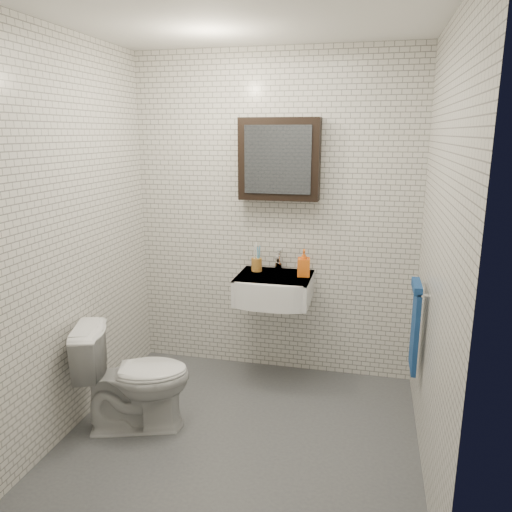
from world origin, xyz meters
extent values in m
cube|color=#45474C|center=(0.00, 0.00, 0.01)|extent=(2.20, 2.00, 0.01)
cube|color=silver|center=(0.00, 1.00, 1.25)|extent=(2.20, 0.02, 2.50)
cube|color=silver|center=(0.00, -1.00, 1.25)|extent=(2.20, 0.02, 2.50)
cube|color=silver|center=(-1.10, 0.00, 1.25)|extent=(0.02, 2.00, 2.50)
cube|color=silver|center=(1.10, 0.00, 1.25)|extent=(0.02, 2.00, 2.50)
cube|color=white|center=(0.00, 0.00, 2.50)|extent=(2.20, 2.00, 0.02)
cube|color=white|center=(0.05, 0.78, 0.75)|extent=(0.55, 0.45, 0.20)
cylinder|color=silver|center=(0.05, 0.80, 0.84)|extent=(0.31, 0.31, 0.02)
cylinder|color=silver|center=(0.05, 0.80, 0.85)|extent=(0.04, 0.04, 0.01)
cube|color=white|center=(0.05, 0.78, 0.84)|extent=(0.55, 0.45, 0.01)
cylinder|color=silver|center=(0.05, 0.94, 0.88)|extent=(0.06, 0.06, 0.06)
cylinder|color=silver|center=(0.05, 0.94, 0.94)|extent=(0.03, 0.03, 0.08)
cylinder|color=silver|center=(0.05, 0.88, 0.97)|extent=(0.02, 0.12, 0.02)
cube|color=silver|center=(0.05, 0.97, 0.99)|extent=(0.02, 0.09, 0.01)
cube|color=black|center=(0.05, 0.93, 1.70)|extent=(0.60, 0.14, 0.60)
cube|color=#3F444C|center=(0.05, 0.85, 1.70)|extent=(0.49, 0.01, 0.49)
cylinder|color=silver|center=(1.06, 0.35, 0.95)|extent=(0.02, 0.30, 0.02)
cylinder|color=silver|center=(1.08, 0.48, 0.95)|extent=(0.04, 0.02, 0.02)
cylinder|color=silver|center=(1.08, 0.22, 0.95)|extent=(0.04, 0.02, 0.02)
cube|color=#1F5490|center=(1.05, 0.35, 0.68)|extent=(0.03, 0.26, 0.54)
cube|color=#1F5490|center=(1.04, 0.35, 0.96)|extent=(0.05, 0.26, 0.05)
cylinder|color=#A16A28|center=(-0.11, 0.87, 0.90)|extent=(0.09, 0.09, 0.10)
cylinder|color=white|center=(-0.12, 0.86, 0.97)|extent=(0.02, 0.03, 0.19)
cylinder|color=#3F99CC|center=(-0.10, 0.86, 0.96)|extent=(0.02, 0.02, 0.17)
cylinder|color=white|center=(-0.11, 0.88, 0.97)|extent=(0.02, 0.04, 0.20)
cylinder|color=#3F99CC|center=(-0.09, 0.88, 0.96)|extent=(0.02, 0.04, 0.18)
imported|color=#E05617|center=(0.27, 0.81, 0.95)|extent=(0.10, 0.10, 0.20)
imported|color=silver|center=(-0.70, -0.07, 0.36)|extent=(0.79, 0.60, 0.72)
camera|label=1|loc=(0.73, -2.76, 1.89)|focal=35.00mm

